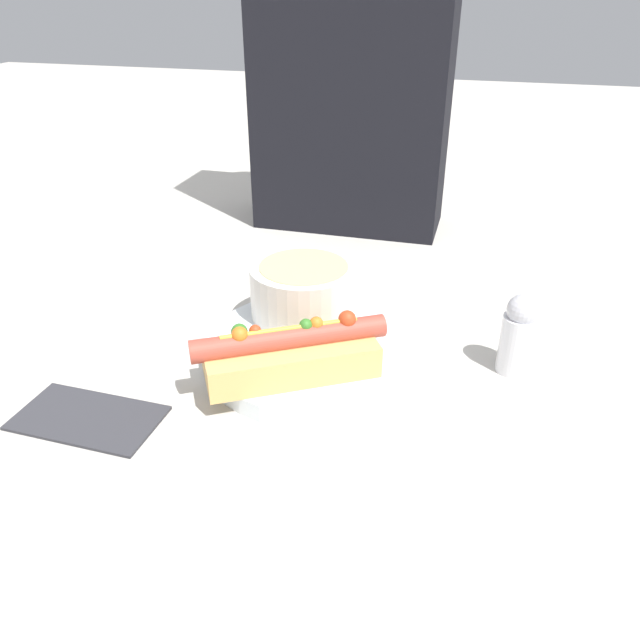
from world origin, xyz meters
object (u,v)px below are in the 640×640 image
(hot_dog, at_px, (290,353))
(salt_shaker, at_px, (519,334))
(spoon, at_px, (295,313))
(seated_diner, at_px, (353,58))
(soup_bowl, at_px, (304,288))

(hot_dog, xyz_separation_m, salt_shaker, (0.21, 0.09, 0.00))
(hot_dog, xyz_separation_m, spoon, (-0.03, 0.11, -0.02))
(salt_shaker, height_order, seated_diner, seated_diner)
(spoon, height_order, salt_shaker, salt_shaker)
(spoon, bearing_deg, soup_bowl, -45.79)
(soup_bowl, height_order, spoon, soup_bowl)
(hot_dog, height_order, salt_shaker, salt_shaker)
(salt_shaker, bearing_deg, spoon, 175.46)
(spoon, xyz_separation_m, seated_diner, (-0.02, 0.36, 0.23))
(hot_dog, relative_size, spoon, 0.96)
(seated_diner, bearing_deg, hot_dog, -84.01)
(spoon, bearing_deg, seated_diner, 13.69)
(salt_shaker, bearing_deg, seated_diner, 124.52)
(hot_dog, relative_size, salt_shaker, 2.02)
(seated_diner, bearing_deg, spoon, -86.84)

